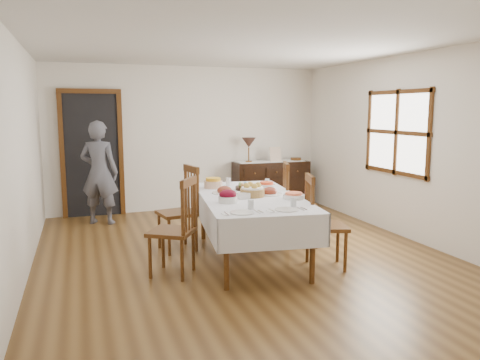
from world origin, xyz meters
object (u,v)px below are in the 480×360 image
object	(u,v)px
chair_right_near	(322,221)
person	(99,169)
table_lamp	(249,143)
chair_left_near	(177,226)
chair_right_far	(297,204)
dining_table	(250,203)
sideboard	(271,184)
chair_left_far	(181,208)

from	to	relation	value
chair_right_near	person	bearing A→B (deg)	54.58
table_lamp	chair_left_near	bearing A→B (deg)	-122.36
chair_right_far	person	xyz separation A→B (m)	(-2.47, 2.12, 0.32)
dining_table	person	bearing A→B (deg)	131.52
chair_left_near	chair_right_near	world-z (taller)	chair_left_near
chair_right_far	sideboard	world-z (taller)	chair_right_far
chair_left_near	table_lamp	size ratio (longest dim) A/B	2.38
chair_left_near	chair_left_far	world-z (taller)	chair_left_far
dining_table	chair_left_far	world-z (taller)	chair_left_far
chair_left_near	chair_right_far	world-z (taller)	chair_right_far
chair_left_near	chair_right_far	distance (m)	1.88
dining_table	chair_right_near	xyz separation A→B (m)	(0.67, -0.59, -0.14)
chair_left_far	chair_right_near	distance (m)	1.86
person	table_lamp	distance (m)	2.73
person	chair_right_near	bearing A→B (deg)	150.93
dining_table	person	xyz separation A→B (m)	(-1.66, 2.46, 0.19)
dining_table	chair_right_near	world-z (taller)	chair_right_near
dining_table	chair_left_near	bearing A→B (deg)	-155.63
chair_right_near	person	distance (m)	3.85
chair_right_far	person	bearing A→B (deg)	68.38
chair_right_near	chair_right_far	size ratio (longest dim) A/B	0.97
person	chair_left_near	bearing A→B (deg)	127.60
dining_table	chair_left_far	size ratio (longest dim) A/B	2.19
dining_table	table_lamp	size ratio (longest dim) A/B	5.27
chair_left_far	table_lamp	xyz separation A→B (m)	(1.74, 2.21, 0.65)
dining_table	person	world-z (taller)	person
dining_table	chair_right_far	size ratio (longest dim) A/B	2.15
chair_left_near	chair_right_near	distance (m)	1.67
chair_left_near	sideboard	world-z (taller)	chair_left_near
chair_left_near	chair_right_near	size ratio (longest dim) A/B	1.00
chair_left_far	chair_right_near	size ratio (longest dim) A/B	1.01
chair_left_near	chair_right_near	bearing A→B (deg)	112.11
chair_right_near	table_lamp	size ratio (longest dim) A/B	2.37
dining_table	table_lamp	bearing A→B (deg)	77.77
sideboard	table_lamp	bearing A→B (deg)	-178.75
chair_left_far	person	distance (m)	2.08
chair_right_far	table_lamp	bearing A→B (deg)	14.14
chair_left_far	dining_table	bearing A→B (deg)	38.05
chair_left_far	person	size ratio (longest dim) A/B	0.62
chair_left_near	sideboard	xyz separation A→B (m)	(2.45, 3.15, -0.12)
table_lamp	chair_right_far	bearing A→B (deg)	-94.97
chair_left_near	chair_right_far	bearing A→B (deg)	141.86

